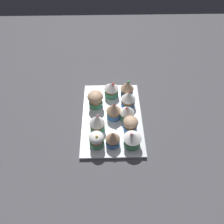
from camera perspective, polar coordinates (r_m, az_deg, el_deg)
ground_plane at (r=88.68cm, az=0.00°, el=-2.34°), size 180.00×180.00×3.00cm
baking_tray at (r=87.02cm, az=0.00°, el=-1.50°), size 37.12×24.31×1.20cm
cupcake_0 at (r=76.41cm, az=5.55°, el=-7.23°), size 6.70×6.70×7.33cm
cupcake_1 at (r=80.63cm, az=5.03°, el=-3.25°), size 5.69×5.69×6.14cm
cupcake_2 at (r=83.73cm, az=4.10°, el=-0.05°), size 5.88×5.88×7.11cm
cupcake_3 at (r=88.13cm, az=4.44°, el=3.55°), size 5.96×5.96×7.64cm
cupcake_4 at (r=92.00cm, az=4.11°, el=6.42°), size 5.82×5.82×8.18cm
cupcake_5 at (r=76.13cm, az=0.06°, el=-7.16°), size 5.33×5.33×7.23cm
cupcake_6 at (r=83.55cm, az=0.44°, el=0.40°), size 5.93×5.93×7.76cm
cupcake_7 at (r=92.19cm, az=0.04°, el=6.27°), size 6.43×6.43×7.46cm
cupcake_8 at (r=76.74cm, az=-4.20°, el=-7.46°), size 5.46×5.46×6.54cm
cupcake_9 at (r=79.93cm, az=-4.07°, el=-2.90°), size 6.04×6.04×8.00cm
cupcake_10 at (r=88.10cm, az=-4.52°, el=3.55°), size 6.62×6.62×7.20cm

